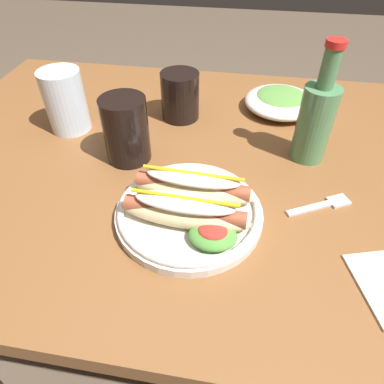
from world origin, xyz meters
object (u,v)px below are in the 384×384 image
at_px(soda_cup, 126,130).
at_px(water_cup, 65,101).
at_px(side_bowl, 281,101).
at_px(extra_cup, 180,96).
at_px(hot_dog_plate, 190,207).
at_px(fork, 323,205).
at_px(glass_bottle, 316,119).

xyz_separation_m(soda_cup, water_cup, (-0.16, 0.09, 0.00)).
bearing_deg(side_bowl, extra_cup, -162.83).
bearing_deg(soda_cup, side_bowl, 39.09).
bearing_deg(water_cup, soda_cup, -27.70).
bearing_deg(extra_cup, side_bowl, 17.17).
height_order(hot_dog_plate, fork, hot_dog_plate).
xyz_separation_m(hot_dog_plate, soda_cup, (-0.15, 0.15, 0.04)).
xyz_separation_m(glass_bottle, side_bowl, (-0.05, 0.19, -0.06)).
xyz_separation_m(hot_dog_plate, extra_cup, (-0.08, 0.33, 0.03)).
relative_size(water_cup, side_bowl, 0.77).
xyz_separation_m(fork, side_bowl, (-0.07, 0.33, 0.02)).
distance_m(soda_cup, side_bowl, 0.40).
bearing_deg(glass_bottle, soda_cup, -169.99).
bearing_deg(glass_bottle, hot_dog_plate, -134.09).
height_order(soda_cup, water_cup, water_cup).
xyz_separation_m(extra_cup, glass_bottle, (0.29, -0.11, 0.03)).
xyz_separation_m(fork, water_cup, (-0.54, 0.17, 0.06)).
bearing_deg(glass_bottle, water_cup, 177.47).
bearing_deg(side_bowl, hot_dog_plate, -111.30).
height_order(glass_bottle, side_bowl, glass_bottle).
relative_size(water_cup, glass_bottle, 0.58).
relative_size(extra_cup, glass_bottle, 0.46).
relative_size(extra_cup, side_bowl, 0.62).
height_order(soda_cup, side_bowl, soda_cup).
bearing_deg(hot_dog_plate, glass_bottle, 45.91).
bearing_deg(side_bowl, soda_cup, -140.91).
height_order(water_cup, side_bowl, water_cup).
xyz_separation_m(fork, glass_bottle, (-0.02, 0.15, 0.08)).
height_order(hot_dog_plate, water_cup, water_cup).
relative_size(hot_dog_plate, glass_bottle, 1.06).
bearing_deg(extra_cup, glass_bottle, -21.73).
bearing_deg(water_cup, side_bowl, 19.11).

